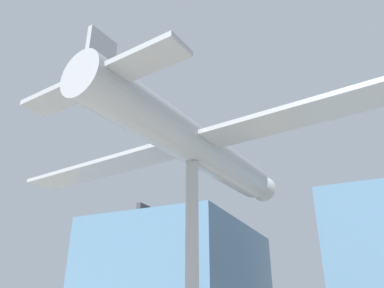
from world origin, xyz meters
The scene contains 3 objects.
glass_pavilion_left centered at (-9.02, 17.56, 4.34)m, with size 11.41×15.88×9.27m.
support_pylon_central centered at (0.00, 0.00, 3.66)m, with size 0.49×0.49×7.31m.
suspended_airplane centered at (0.04, 0.25, 8.13)m, with size 19.43×13.69×2.65m.
Camera 1 is at (5.83, -12.52, 1.86)m, focal length 35.00 mm.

